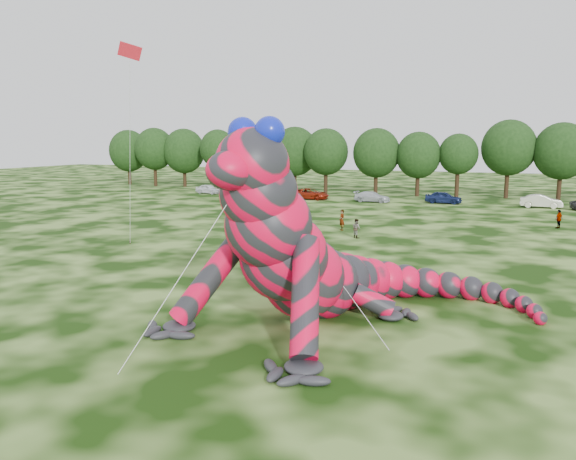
{
  "coord_description": "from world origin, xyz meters",
  "views": [
    {
      "loc": [
        7.74,
        -22.52,
        7.93
      ],
      "look_at": [
        -1.14,
        -0.04,
        4.0
      ],
      "focal_mm": 35.0,
      "sensor_mm": 36.0,
      "label": 1
    }
  ],
  "objects_px": {
    "tree_11": "(561,162)",
    "car_5": "(541,201)",
    "tree_8": "(418,164)",
    "spectator_3": "(559,219)",
    "flying_kite": "(130,66)",
    "tree_10": "(508,159)",
    "tree_2": "(184,158)",
    "tree_3": "(218,159)",
    "tree_1": "(155,157)",
    "tree_6": "(326,161)",
    "car_2": "(310,194)",
    "tree_5": "(295,159)",
    "spectator_0": "(342,220)",
    "car_0": "(209,189)",
    "tree_4": "(257,161)",
    "spectator_1": "(356,228)",
    "car_1": "(256,193)",
    "inflatable_gecko": "(321,219)",
    "car_4": "(444,197)",
    "tree_0": "(129,157)",
    "spectator_4": "(289,204)",
    "car_3": "(372,197)",
    "tree_9": "(458,166)",
    "tree_7": "(376,162)"
  },
  "relations": [
    {
      "from": "tree_1",
      "to": "car_0",
      "type": "relative_size",
      "value": 2.44
    },
    {
      "from": "car_2",
      "to": "spectator_3",
      "type": "distance_m",
      "value": 32.52
    },
    {
      "from": "tree_8",
      "to": "car_1",
      "type": "distance_m",
      "value": 22.9
    },
    {
      "from": "tree_8",
      "to": "spectator_3",
      "type": "relative_size",
      "value": 5.28
    },
    {
      "from": "flying_kite",
      "to": "spectator_3",
      "type": "xyz_separation_m",
      "value": [
        27.64,
        23.98,
        -11.72
      ]
    },
    {
      "from": "tree_8",
      "to": "tree_10",
      "type": "bearing_deg",
      "value": 7.81
    },
    {
      "from": "tree_0",
      "to": "tree_11",
      "type": "height_order",
      "value": "tree_11"
    },
    {
      "from": "tree_9",
      "to": "tree_11",
      "type": "bearing_deg",
      "value": 3.82
    },
    {
      "from": "tree_0",
      "to": "car_0",
      "type": "xyz_separation_m",
      "value": [
        21.35,
        -9.81,
        -4.07
      ]
    },
    {
      "from": "tree_9",
      "to": "spectator_4",
      "type": "xyz_separation_m",
      "value": [
        -15.65,
        -22.97,
        -3.5
      ]
    },
    {
      "from": "inflatable_gecko",
      "to": "flying_kite",
      "type": "xyz_separation_m",
      "value": [
        -15.65,
        7.66,
        8.17
      ]
    },
    {
      "from": "tree_8",
      "to": "car_5",
      "type": "distance_m",
      "value": 17.99
    },
    {
      "from": "spectator_1",
      "to": "tree_6",
      "type": "bearing_deg",
      "value": -29.56
    },
    {
      "from": "tree_5",
      "to": "car_3",
      "type": "relative_size",
      "value": 2.14
    },
    {
      "from": "tree_9",
      "to": "car_4",
      "type": "bearing_deg",
      "value": -95.68
    },
    {
      "from": "car_0",
      "to": "tree_4",
      "type": "bearing_deg",
      "value": -9.34
    },
    {
      "from": "tree_11",
      "to": "car_5",
      "type": "distance_m",
      "value": 10.72
    },
    {
      "from": "car_3",
      "to": "car_1",
      "type": "bearing_deg",
      "value": 98.18
    },
    {
      "from": "tree_4",
      "to": "spectator_1",
      "type": "bearing_deg",
      "value": -55.22
    },
    {
      "from": "tree_4",
      "to": "tree_7",
      "type": "relative_size",
      "value": 0.96
    },
    {
      "from": "flying_kite",
      "to": "tree_1",
      "type": "xyz_separation_m",
      "value": [
        -32.77,
        49.43,
        -7.67
      ]
    },
    {
      "from": "tree_6",
      "to": "car_0",
      "type": "distance_m",
      "value": 17.73
    },
    {
      "from": "inflatable_gecko",
      "to": "car_1",
      "type": "distance_m",
      "value": 51.62
    },
    {
      "from": "tree_8",
      "to": "tree_10",
      "type": "distance_m",
      "value": 11.75
    },
    {
      "from": "spectator_1",
      "to": "tree_4",
      "type": "bearing_deg",
      "value": -16.28
    },
    {
      "from": "tree_5",
      "to": "spectator_0",
      "type": "distance_m",
      "value": 38.39
    },
    {
      "from": "tree_1",
      "to": "tree_6",
      "type": "bearing_deg",
      "value": -2.54
    },
    {
      "from": "tree_10",
      "to": "car_1",
      "type": "relative_size",
      "value": 2.54
    },
    {
      "from": "tree_2",
      "to": "tree_3",
      "type": "relative_size",
      "value": 1.02
    },
    {
      "from": "tree_4",
      "to": "tree_8",
      "type": "relative_size",
      "value": 1.01
    },
    {
      "from": "flying_kite",
      "to": "car_5",
      "type": "xyz_separation_m",
      "value": [
        26.89,
        40.07,
        -11.81
      ]
    },
    {
      "from": "car_4",
      "to": "spectator_3",
      "type": "xyz_separation_m",
      "value": [
        11.81,
        -16.49,
        0.09
      ]
    },
    {
      "from": "spectator_0",
      "to": "tree_10",
      "type": "bearing_deg",
      "value": 115.44
    },
    {
      "from": "tree_10",
      "to": "spectator_3",
      "type": "height_order",
      "value": "tree_10"
    },
    {
      "from": "tree_0",
      "to": "tree_7",
      "type": "relative_size",
      "value": 1.0
    },
    {
      "from": "tree_2",
      "to": "car_2",
      "type": "xyz_separation_m",
      "value": [
        26.18,
        -11.25,
        -4.1
      ]
    },
    {
      "from": "car_2",
      "to": "flying_kite",
      "type": "bearing_deg",
      "value": -178.14
    },
    {
      "from": "car_0",
      "to": "car_5",
      "type": "relative_size",
      "value": 0.88
    },
    {
      "from": "tree_0",
      "to": "spectator_4",
      "type": "distance_m",
      "value": 47.23
    },
    {
      "from": "tree_1",
      "to": "tree_10",
      "type": "bearing_deg",
      "value": 0.54
    },
    {
      "from": "car_1",
      "to": "spectator_3",
      "type": "bearing_deg",
      "value": -114.77
    },
    {
      "from": "inflatable_gecko",
      "to": "tree_2",
      "type": "distance_m",
      "value": 72.09
    },
    {
      "from": "tree_3",
      "to": "tree_6",
      "type": "relative_size",
      "value": 0.99
    },
    {
      "from": "tree_5",
      "to": "spectator_4",
      "type": "xyz_separation_m",
      "value": [
        8.54,
        -24.06,
        -4.06
      ]
    },
    {
      "from": "tree_4",
      "to": "tree_5",
      "type": "distance_m",
      "value": 6.53
    },
    {
      "from": "inflatable_gecko",
      "to": "tree_6",
      "type": "relative_size",
      "value": 1.85
    },
    {
      "from": "tree_5",
      "to": "inflatable_gecko",
      "type": "bearing_deg",
      "value": -68.03
    },
    {
      "from": "car_0",
      "to": "spectator_1",
      "type": "height_order",
      "value": "spectator_1"
    },
    {
      "from": "car_5",
      "to": "tree_10",
      "type": "bearing_deg",
      "value": 22.57
    },
    {
      "from": "car_2",
      "to": "spectator_1",
      "type": "distance_m",
      "value": 29.5
    }
  ]
}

